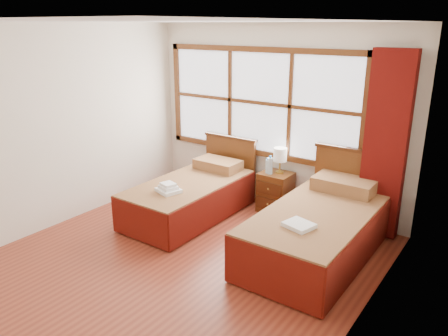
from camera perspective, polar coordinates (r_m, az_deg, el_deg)
The scene contains 15 objects.
floor at distance 5.04m, azimuth -6.69°, elevation -12.56°, with size 4.50×4.50×0.00m, color brown.
ceiling at distance 4.33m, azimuth -8.02°, elevation 18.45°, with size 4.50×4.50×0.00m, color white.
wall_back at distance 6.30m, azimuth 6.71°, elevation 6.51°, with size 4.00×4.00×0.00m, color silver.
wall_left at distance 6.02m, azimuth -21.54°, elevation 4.79°, with size 4.50×4.50×0.00m, color silver.
wall_right at distance 3.55m, azimuth 17.36°, elevation -3.67°, with size 4.50×4.50×0.00m, color silver.
window at distance 6.35m, azimuth 4.62°, elevation 8.51°, with size 3.16×0.06×1.56m.
curtain at distance 5.63m, azimuth 20.34°, elevation 2.68°, with size 0.50×0.16×2.30m, color #5A0C09.
bed_left at distance 6.14m, azimuth -4.21°, elevation -3.59°, with size 0.99×2.01×0.96m.
bed_right at distance 5.21m, azimuth 12.38°, elevation -7.73°, with size 1.10×2.13×1.07m.
nightstand at distance 6.29m, azimuth 6.72°, elevation -3.15°, with size 0.43×0.43×0.58m.
towels_left at distance 5.68m, azimuth -7.28°, elevation -2.66°, with size 0.35×0.32×0.12m.
towels_right at distance 4.63m, azimuth 9.76°, elevation -7.36°, with size 0.34×0.31×0.04m.
lamp at distance 6.13m, azimuth 7.35°, elevation 1.65°, with size 0.19×0.19×0.36m.
bottle_near at distance 6.15m, azimuth 5.71°, elevation 0.25°, with size 0.06×0.06×0.22m.
bottle_far at distance 6.11m, azimuth 6.04°, elevation 0.31°, with size 0.07×0.07×0.27m.
Camera 1 is at (2.96, -3.17, 2.58)m, focal length 35.00 mm.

